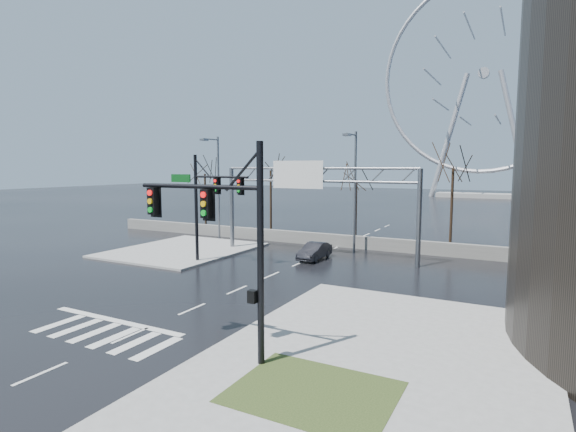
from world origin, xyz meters
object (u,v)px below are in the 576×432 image
Objects in this scene: signal_mast_near at (227,230)px; car at (315,251)px; ferris_wheel at (483,82)px; signal_mast_far at (208,198)px; sign_gantry at (311,191)px.

car is at bearing 104.78° from signal_mast_near.
ferris_wheel is at bearing 87.13° from car.
signal_mast_near is at bearing -89.92° from ferris_wheel.
ferris_wheel is (-0.14, 99.04, 21.26)m from signal_mast_near.
signal_mast_far is 8.14m from sign_gantry.
signal_mast_far is at bearing -140.57° from car.
sign_gantry is at bearing -93.84° from ferris_wheel.
signal_mast_far is at bearing -132.47° from sign_gantry.
signal_mast_near is 101.29m from ferris_wheel.
signal_mast_near is 19.79m from sign_gantry.
car is (0.75, -0.94, -4.54)m from sign_gantry.
signal_mast_far is (-11.01, 13.00, -0.04)m from signal_mast_near.
ferris_wheel is (5.38, 80.04, 20.95)m from sign_gantry.
ferris_wheel reaches higher than signal_mast_far.
signal_mast_near is 2.06× the size of car.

